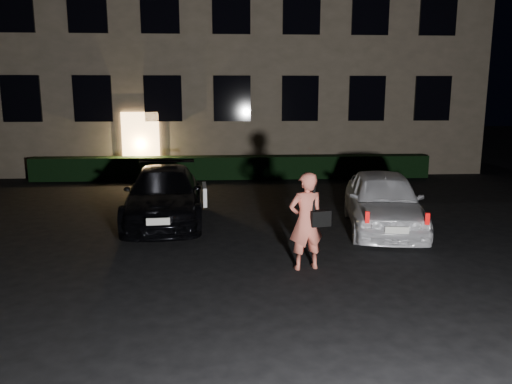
{
  "coord_description": "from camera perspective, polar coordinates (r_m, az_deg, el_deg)",
  "views": [
    {
      "loc": [
        -0.3,
        -8.32,
        3.19
      ],
      "look_at": [
        0.35,
        2.0,
        1.15
      ],
      "focal_mm": 35.0,
      "sensor_mm": 36.0,
      "label": 1
    }
  ],
  "objects": [
    {
      "name": "hedge",
      "position": [
        19.03,
        -2.65,
        2.82
      ],
      "size": [
        15.0,
        0.7,
        0.85
      ],
      "primitive_type": "cube",
      "color": "black",
      "rests_on": "ground"
    },
    {
      "name": "man",
      "position": [
        9.15,
        5.79,
        -3.31
      ],
      "size": [
        0.82,
        0.57,
        1.81
      ],
      "rotation": [
        0.0,
        0.0,
        3.37
      ],
      "color": "#D76753",
      "rests_on": "ground"
    },
    {
      "name": "ground",
      "position": [
        8.92,
        -1.46,
        -9.79
      ],
      "size": [
        80.0,
        80.0,
        0.0
      ],
      "primitive_type": "plane",
      "color": "black",
      "rests_on": "ground"
    },
    {
      "name": "building",
      "position": [
        23.48,
        -2.98,
        18.05
      ],
      "size": [
        20.0,
        8.11,
        12.0
      ],
      "color": "#685B4A",
      "rests_on": "ground"
    },
    {
      "name": "hatch",
      "position": [
        12.2,
        14.33,
        -0.96
      ],
      "size": [
        2.33,
        4.32,
        1.4
      ],
      "rotation": [
        0.0,
        0.0,
        -0.17
      ],
      "color": "white",
      "rests_on": "ground"
    },
    {
      "name": "sedan",
      "position": [
        12.86,
        -10.45,
        -0.31
      ],
      "size": [
        2.21,
        4.77,
        1.33
      ],
      "rotation": [
        0.0,
        0.0,
        0.06
      ],
      "color": "black",
      "rests_on": "ground"
    }
  ]
}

